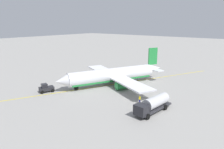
{
  "coord_description": "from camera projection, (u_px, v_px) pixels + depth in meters",
  "views": [
    {
      "loc": [
        44.94,
        35.77,
        17.56
      ],
      "look_at": [
        0.0,
        0.0,
        3.0
      ],
      "focal_mm": 33.47,
      "sensor_mm": 36.0,
      "label": 1
    }
  ],
  "objects": [
    {
      "name": "ground_plane",
      "position": [
        112.0,
        85.0,
        59.99
      ],
      "size": [
        400.0,
        400.0,
        0.0
      ],
      "primitive_type": "plane",
      "color": "#9E9B96"
    },
    {
      "name": "airplane",
      "position": [
        114.0,
        75.0,
        59.54
      ],
      "size": [
        31.82,
        30.62,
        9.8
      ],
      "color": "white",
      "rests_on": "ground"
    },
    {
      "name": "fuel_tanker",
      "position": [
        153.0,
        104.0,
        41.38
      ],
      "size": [
        10.14,
        3.68,
        3.15
      ],
      "color": "#2D2D33",
      "rests_on": "ground"
    },
    {
      "name": "pushback_tug",
      "position": [
        46.0,
        88.0,
        53.56
      ],
      "size": [
        4.08,
        3.38,
        2.2
      ],
      "color": "#232328",
      "rests_on": "ground"
    },
    {
      "name": "refueling_worker",
      "position": [
        140.0,
        99.0,
        46.31
      ],
      "size": [
        0.63,
        0.59,
        1.71
      ],
      "color": "navy",
      "rests_on": "ground"
    },
    {
      "name": "safety_cone_nose",
      "position": [
        71.0,
        85.0,
        58.34
      ],
      "size": [
        0.6,
        0.6,
        0.67
      ],
      "primitive_type": "cone",
      "color": "#F2590F",
      "rests_on": "ground"
    },
    {
      "name": "taxi_line_marking",
      "position": [
        112.0,
        85.0,
        59.99
      ],
      "size": [
        69.45,
        31.67,
        0.01
      ],
      "primitive_type": "cube",
      "rotation": [
        0.0,
        0.0,
        -0.43
      ],
      "color": "yellow",
      "rests_on": "ground"
    }
  ]
}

